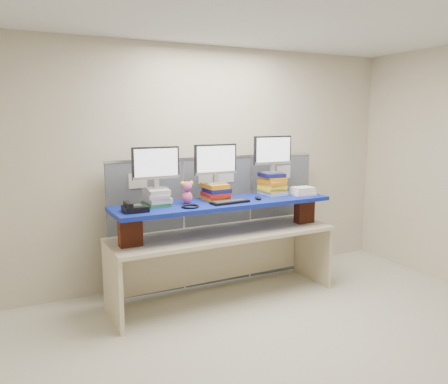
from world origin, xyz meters
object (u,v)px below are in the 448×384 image
keyboard (230,202)px  desk_phone (134,208)px  blue_board (224,203)px  monitor_center (216,161)px  desk (224,246)px  monitor_left (156,165)px  monitor_right (273,152)px

keyboard → desk_phone: bearing=172.9°
blue_board → monitor_center: monitor_center is taller
keyboard → desk_phone: desk_phone is taller
desk → keyboard: bearing=-87.6°
blue_board → monitor_left: (-0.71, 0.09, 0.43)m
desk → blue_board: size_ratio=1.05×
desk → keyboard: 0.52m
desk → monitor_left: 1.15m
blue_board → keyboard: keyboard is taller
monitor_left → desk_phone: size_ratio=2.15×
monitor_right → desk: bearing=-170.3°
desk → monitor_center: 0.92m
monitor_left → monitor_center: (0.67, 0.02, 0.01)m
desk → desk_phone: bearing=-175.9°
monitor_center → monitor_left: bearing=180.0°
monitor_right → keyboard: (-0.68, -0.27, -0.48)m
desk → keyboard: size_ratio=5.82×
monitor_center → blue_board: bearing=-71.9°
monitor_left → monitor_center: bearing=-0.0°
monitor_right → desk_phone: (-1.68, -0.25, -0.46)m
desk → monitor_center: (-0.04, 0.12, 0.91)m
monitor_right → desk_phone: 1.75m
desk → desk_phone: size_ratio=11.01×
desk → monitor_right: monitor_right is taller
monitor_left → monitor_right: bearing=-0.0°
monitor_center → keyboard: monitor_center is taller
desk → blue_board: (-0.00, -0.00, 0.47)m
monitor_left → monitor_right: 1.40m
monitor_center → monitor_right: 0.73m
desk_phone → monitor_center: bearing=12.0°
monitor_center → monitor_right: (0.73, 0.03, 0.07)m
desk → monitor_left: (-0.71, 0.09, 0.90)m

